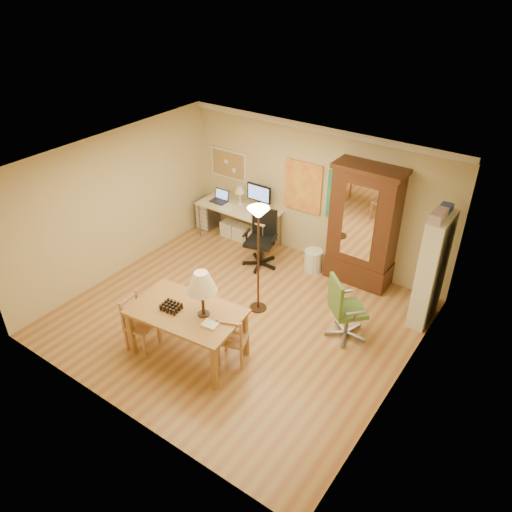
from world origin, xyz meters
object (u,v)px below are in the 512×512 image
Objects in this scene: dining_table at (192,303)px; bookshelf at (431,271)px; office_chair_black at (261,251)px; computer_desk at (242,220)px; armoire at (363,233)px; office_chair_green at (344,321)px.

bookshelf reaches higher than dining_table.
office_chair_black is 0.59× the size of bookshelf.
bookshelf is (2.54, 2.88, -0.03)m from dining_table.
computer_desk is 2.70m from armoire.
armoire reaches higher than office_chair_green.
bookshelf is (1.40, -0.44, -0.03)m from armoire.
armoire is 1.47m from bookshelf.
computer_desk is at bearing 147.79° from office_chair_black.
dining_table is 0.91× the size of bookshelf.
office_chair_black is 3.26m from bookshelf.
office_chair_black is 1.02× the size of office_chair_green.
office_chair_green is at bearing -72.22° from armoire.
computer_desk is 1.58× the size of office_chair_green.
office_chair_black is at bearing 103.49° from dining_table.
armoire reaches higher than computer_desk.
armoire is at bearing 107.78° from office_chair_green.
office_chair_black is at bearing -176.71° from bookshelf.
bookshelf reaches higher than office_chair_black.
bookshelf reaches higher than office_chair_green.
dining_table is 3.51m from armoire.
dining_table reaches higher than office_chair_black.
office_chair_black is at bearing 156.71° from office_chair_green.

